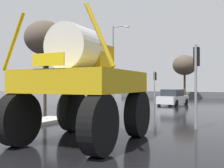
# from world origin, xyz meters

# --- Properties ---
(ground_plane) EXTENTS (120.00, 120.00, 0.00)m
(ground_plane) POSITION_xyz_m (0.00, 18.00, 0.00)
(ground_plane) COLOR black
(oversize_sprayer) EXTENTS (3.97, 4.98, 4.20)m
(oversize_sprayer) POSITION_xyz_m (1.03, 5.76, 1.97)
(oversize_sprayer) COLOR black
(oversize_sprayer) RESTS_ON ground
(sedan_ahead) EXTENTS (2.30, 4.29, 1.52)m
(sedan_ahead) POSITION_xyz_m (-0.30, 23.86, 0.71)
(sedan_ahead) COLOR silver
(sedan_ahead) RESTS_ON ground
(traffic_signal_near_left) EXTENTS (0.24, 0.54, 3.79)m
(traffic_signal_near_left) POSITION_xyz_m (-4.56, 10.34, 2.77)
(traffic_signal_near_left) COLOR gray
(traffic_signal_near_left) RESTS_ON ground
(traffic_signal_near_right) EXTENTS (0.24, 0.54, 3.74)m
(traffic_signal_near_right) POSITION_xyz_m (4.11, 10.34, 2.73)
(traffic_signal_near_right) COLOR gray
(traffic_signal_near_right) RESTS_ON ground
(traffic_signal_far_left) EXTENTS (0.24, 0.55, 3.38)m
(traffic_signal_far_left) POSITION_xyz_m (-2.62, 25.51, 2.46)
(traffic_signal_far_left) COLOR gray
(traffic_signal_far_left) RESTS_ON ground
(streetlight_far_left) EXTENTS (1.93, 0.24, 8.19)m
(streetlight_far_left) POSITION_xyz_m (-6.39, 23.43, 4.55)
(streetlight_far_left) COLOR gray
(streetlight_far_left) RESTS_ON ground
(bare_tree_left) EXTENTS (3.33, 3.33, 7.28)m
(bare_tree_left) POSITION_xyz_m (-8.98, 15.53, 5.81)
(bare_tree_left) COLOR #473828
(bare_tree_left) RESTS_ON ground
(bare_tree_far_center) EXTENTS (3.25, 3.25, 6.07)m
(bare_tree_far_center) POSITION_xyz_m (-1.61, 35.74, 4.65)
(bare_tree_far_center) COLOR #473828
(bare_tree_far_center) RESTS_ON ground
(roadside_barrier) EXTENTS (25.73, 0.24, 0.90)m
(roadside_barrier) POSITION_xyz_m (0.00, 39.47, 0.45)
(roadside_barrier) COLOR #59595B
(roadside_barrier) RESTS_ON ground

